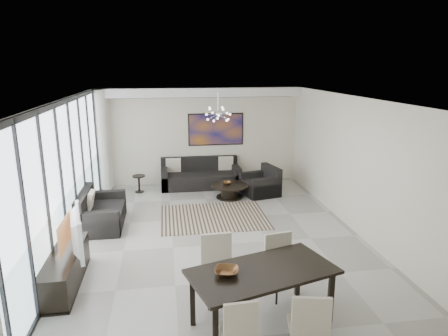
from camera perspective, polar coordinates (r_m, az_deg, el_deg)
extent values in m
cube|color=#A8A39B|center=(8.25, -0.50, -10.80)|extent=(6.00, 9.00, 0.02)
cube|color=white|center=(7.49, -0.55, 9.55)|extent=(6.00, 9.00, 0.02)
cube|color=beige|center=(12.10, -3.53, 4.55)|extent=(6.00, 0.02, 2.90)
cube|color=beige|center=(3.72, 9.88, -19.87)|extent=(6.00, 0.02, 2.90)
cube|color=beige|center=(8.67, 19.44, -0.27)|extent=(0.02, 9.00, 2.90)
cube|color=silver|center=(7.91, -22.43, -1.91)|extent=(0.01, 8.95, 2.85)
cube|color=black|center=(7.65, -23.15, 8.21)|extent=(0.04, 8.95, 0.10)
cube|color=black|center=(8.39, -21.21, -11.25)|extent=(0.04, 8.95, 0.06)
cube|color=black|center=(6.08, -26.38, -7.16)|extent=(0.04, 0.05, 2.88)
cube|color=black|center=(6.98, -23.98, -4.19)|extent=(0.04, 0.05, 2.88)
cube|color=black|center=(7.90, -22.15, -1.90)|extent=(0.04, 0.05, 2.88)
cube|color=black|center=(8.85, -20.71, -0.10)|extent=(0.04, 0.05, 2.88)
cube|color=black|center=(9.80, -19.54, 1.36)|extent=(0.04, 0.05, 2.88)
cube|color=black|center=(10.76, -18.59, 2.56)|extent=(0.04, 0.05, 2.88)
cube|color=black|center=(11.73, -17.79, 3.56)|extent=(0.04, 0.05, 2.88)
cylinder|color=silver|center=(11.85, -17.01, 3.73)|extent=(0.36, 0.36, 2.85)
cube|color=white|center=(11.76, -3.54, 10.74)|extent=(5.98, 0.40, 0.26)
cube|color=#A45B16|center=(12.10, -1.16, 5.53)|extent=(1.68, 0.04, 0.98)
cylinder|color=silver|center=(10.02, -0.86, 9.28)|extent=(0.02, 0.02, 0.55)
sphere|color=silver|center=(10.05, -0.85, 7.72)|extent=(0.12, 0.12, 0.12)
cube|color=black|center=(9.65, -1.48, -6.97)|extent=(2.51, 1.94, 0.01)
cylinder|color=black|center=(10.91, 0.79, -2.52)|extent=(1.04, 1.04, 0.04)
cylinder|color=black|center=(10.96, 0.78, -3.43)|extent=(0.46, 0.46, 0.32)
cylinder|color=black|center=(11.01, 0.78, -4.15)|extent=(0.73, 0.73, 0.03)
imported|color=brown|center=(10.93, 0.43, -2.15)|extent=(0.26, 0.26, 0.08)
cube|color=black|center=(11.92, -3.34, -1.72)|extent=(2.32, 0.95, 0.42)
cube|color=black|center=(12.18, -3.54, 0.68)|extent=(2.32, 0.19, 0.42)
cube|color=black|center=(11.85, -8.49, -1.48)|extent=(0.19, 0.95, 0.61)
cube|color=black|center=(12.04, 1.71, -1.07)|extent=(0.19, 0.95, 0.61)
cube|color=black|center=(9.51, -16.94, -6.68)|extent=(0.91, 1.62, 0.40)
cube|color=black|center=(9.44, -19.32, -4.42)|extent=(0.18, 1.62, 0.40)
cube|color=black|center=(8.82, -17.63, -7.80)|extent=(0.91, 0.18, 0.59)
cube|color=black|center=(10.15, -16.43, -4.75)|extent=(0.91, 0.18, 0.59)
cube|color=black|center=(11.26, 5.13, -2.81)|extent=(1.08, 1.12, 0.40)
cube|color=black|center=(11.31, 6.78, -0.69)|extent=(0.39, 0.95, 0.40)
cube|color=black|center=(11.56, 4.28, -1.87)|extent=(0.91, 0.38, 0.57)
cube|color=black|center=(10.91, 6.05, -2.91)|extent=(0.91, 0.38, 0.57)
cylinder|color=black|center=(11.59, -12.10, -1.14)|extent=(0.36, 0.36, 0.04)
cylinder|color=black|center=(11.66, -12.04, -2.29)|extent=(0.06, 0.06, 0.45)
cylinder|color=black|center=(11.72, -11.98, -3.32)|extent=(0.25, 0.25, 0.03)
cube|color=black|center=(7.26, -21.87, -13.31)|extent=(0.50, 1.77, 0.55)
imported|color=gray|center=(7.03, -20.94, -8.57)|extent=(0.42, 1.21, 0.69)
cube|color=black|center=(5.64, 5.55, -14.51)|extent=(2.19, 1.53, 0.04)
cube|color=black|center=(5.23, -1.24, -22.45)|extent=(0.07, 0.07, 0.78)
cube|color=black|center=(5.82, -4.53, -18.25)|extent=(0.07, 0.07, 0.78)
cube|color=black|center=(6.04, 15.00, -17.41)|extent=(0.07, 0.07, 0.78)
cube|color=black|center=(6.56, 10.52, -14.41)|extent=(0.07, 0.07, 0.78)
cube|color=#BCAC9C|center=(5.23, 1.90, -22.11)|extent=(0.44, 0.44, 0.05)
cube|color=#BCAC9C|center=(4.95, 2.45, -21.13)|extent=(0.42, 0.07, 0.51)
cube|color=#BCAC9C|center=(5.30, 11.85, -21.38)|extent=(0.54, 0.54, 0.06)
cube|color=#BCAC9C|center=(5.00, 12.36, -20.31)|extent=(0.45, 0.14, 0.55)
cylinder|color=black|center=(5.57, 9.47, -22.40)|extent=(0.04, 0.04, 0.42)
cube|color=#BCAC9C|center=(6.24, -0.75, -14.82)|extent=(0.50, 0.50, 0.06)
cube|color=#BCAC9C|center=(6.30, -1.12, -11.76)|extent=(0.48, 0.07, 0.58)
cylinder|color=black|center=(6.25, 1.36, -17.51)|extent=(0.04, 0.04, 0.45)
cylinder|color=black|center=(6.51, -2.75, -16.13)|extent=(0.04, 0.04, 0.45)
cube|color=#BCAC9C|center=(6.45, 8.38, -14.19)|extent=(0.53, 0.53, 0.06)
cube|color=#BCAC9C|center=(6.49, 7.67, -11.42)|extent=(0.46, 0.13, 0.55)
cylinder|color=black|center=(6.51, 10.49, -16.45)|extent=(0.04, 0.04, 0.43)
cylinder|color=black|center=(6.64, 6.16, -15.62)|extent=(0.04, 0.04, 0.43)
imported|color=brown|center=(5.49, 0.38, -14.56)|extent=(0.39, 0.39, 0.08)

